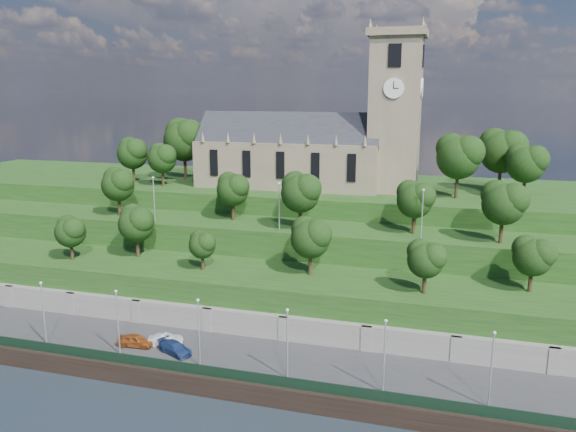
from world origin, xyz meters
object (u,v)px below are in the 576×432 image
(church, at_px, (317,144))
(car_right, at_px, (175,348))
(car_left, at_px, (136,340))
(car_middle, at_px, (165,339))

(church, xyz_separation_m, car_right, (-6.82, -41.52, -19.85))
(church, relative_size, car_right, 8.31)
(car_right, bearing_deg, church, 15.57)
(car_left, height_order, car_right, car_left)
(church, xyz_separation_m, car_middle, (-8.98, -39.76, -19.86))
(car_middle, bearing_deg, church, -32.71)
(car_right, bearing_deg, car_middle, 75.73)
(car_left, relative_size, car_middle, 1.08)
(church, relative_size, car_middle, 9.61)
(car_left, distance_m, car_middle, 3.45)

